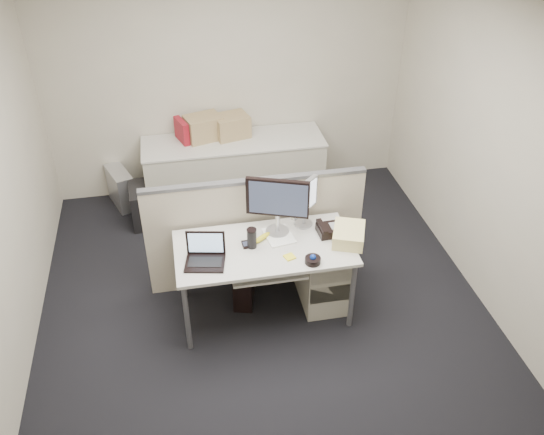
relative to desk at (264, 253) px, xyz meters
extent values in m
cube|color=black|center=(0.00, 0.00, -0.67)|extent=(4.00, 4.50, 0.01)
cube|color=white|center=(0.00, 0.00, 2.04)|extent=(4.00, 4.50, 0.01)
cube|color=beige|center=(0.00, 2.25, 0.69)|extent=(4.00, 0.02, 2.70)
cube|color=beige|center=(0.00, -2.25, 0.69)|extent=(4.00, 0.02, 2.70)
cube|color=beige|center=(2.00, 0.00, 0.69)|extent=(0.02, 4.50, 2.70)
cube|color=silver|center=(0.00, 0.00, 0.05)|extent=(1.50, 0.75, 0.03)
cylinder|color=slate|center=(-0.70, -0.33, -0.31)|extent=(0.04, 0.04, 0.70)
cylinder|color=slate|center=(-0.70, 0.33, -0.31)|extent=(0.04, 0.04, 0.70)
cylinder|color=slate|center=(0.70, -0.33, -0.31)|extent=(0.04, 0.04, 0.70)
cylinder|color=slate|center=(0.70, 0.33, -0.31)|extent=(0.04, 0.04, 0.70)
cube|color=silver|center=(0.00, -0.18, -0.04)|extent=(0.62, 0.32, 0.02)
cube|color=#B6B39E|center=(0.55, 0.05, -0.34)|extent=(0.40, 0.55, 0.65)
cube|color=#B7AB93|center=(0.00, 0.45, -0.11)|extent=(2.00, 0.06, 1.10)
cube|color=#B6B39E|center=(0.00, 1.93, -0.30)|extent=(2.00, 0.60, 0.72)
cube|color=black|center=(0.15, 0.18, 0.33)|extent=(0.57, 0.38, 0.53)
cube|color=#B7B7BC|center=(0.40, 0.25, 0.28)|extent=(0.37, 0.37, 0.43)
cube|color=black|center=(-0.51, -0.13, 0.18)|extent=(0.36, 0.30, 0.24)
cylinder|color=black|center=(0.35, -0.28, 0.09)|extent=(0.16, 0.16, 0.05)
cube|color=black|center=(0.60, 0.08, 0.10)|extent=(0.23, 0.19, 0.07)
cube|color=white|center=(0.15, 0.12, 0.07)|extent=(0.27, 0.32, 0.01)
cube|color=yellow|center=(0.18, -0.18, 0.07)|extent=(0.10, 0.10, 0.01)
cylinder|color=black|center=(-0.10, 0.02, 0.15)|extent=(0.09, 0.09, 0.17)
ellipsoid|color=#FEFF3A|center=(0.00, 0.10, 0.09)|extent=(0.19, 0.16, 0.04)
cube|color=black|center=(-0.15, 0.05, 0.07)|extent=(0.06, 0.11, 0.01)
cube|color=beige|center=(0.72, -0.05, 0.13)|extent=(0.36, 0.40, 0.12)
cube|color=black|center=(0.05, -0.14, -0.02)|extent=(0.46, 0.19, 0.02)
cube|color=black|center=(-0.15, 0.20, -0.47)|extent=(0.27, 0.45, 0.39)
cube|color=black|center=(-1.09, 1.63, -0.45)|extent=(0.21, 0.47, 0.43)
cube|color=#B7B7BC|center=(-1.30, 2.03, -0.45)|extent=(0.34, 0.50, 0.43)
cube|color=tan|center=(-0.31, 2.05, 0.20)|extent=(0.45, 0.38, 0.29)
cube|color=tan|center=(0.00, 2.05, 0.19)|extent=(0.43, 0.37, 0.27)
cube|color=maroon|center=(-0.55, 2.03, 0.19)|extent=(0.16, 0.29, 0.27)
camera|label=1|loc=(-0.65, -3.75, 3.04)|focal=38.00mm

